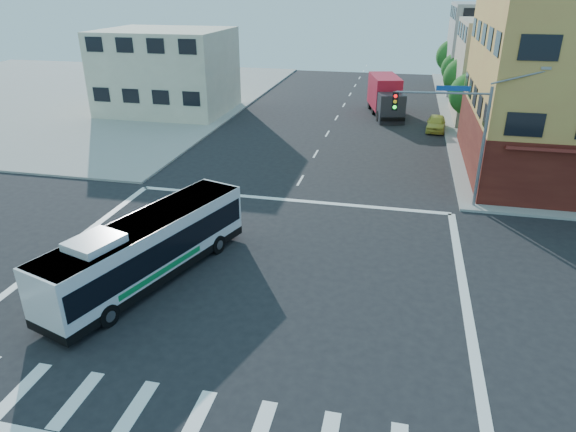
# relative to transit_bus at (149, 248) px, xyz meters

# --- Properties ---
(ground) EXTENTS (120.00, 120.00, 0.00)m
(ground) POSITION_rel_transit_bus_xyz_m (3.98, 0.73, -1.54)
(ground) COLOR black
(ground) RESTS_ON ground
(sidewalk_nw) EXTENTS (50.00, 50.00, 0.15)m
(sidewalk_nw) POSITION_rel_transit_bus_xyz_m (-31.02, 35.73, -1.46)
(sidewalk_nw) COLOR gray
(sidewalk_nw) RESTS_ON ground
(building_east_near) EXTENTS (12.06, 10.06, 9.00)m
(building_east_near) POSITION_rel_transit_bus_xyz_m (20.96, 34.71, 2.97)
(building_east_near) COLOR #BCA98F
(building_east_near) RESTS_ON ground
(building_east_far) EXTENTS (12.06, 10.06, 10.00)m
(building_east_far) POSITION_rel_transit_bus_xyz_m (20.96, 48.71, 3.47)
(building_east_far) COLOR #9C9D97
(building_east_far) RESTS_ON ground
(building_west) EXTENTS (12.06, 10.06, 8.00)m
(building_west) POSITION_rel_transit_bus_xyz_m (-13.04, 30.71, 2.47)
(building_west) COLOR beige
(building_west) RESTS_ON ground
(signal_mast_ne) EXTENTS (7.91, 1.13, 8.07)m
(signal_mast_ne) POSITION_rel_transit_bus_xyz_m (13.05, 11.35, 3.44)
(signal_mast_ne) COLOR gray
(signal_mast_ne) RESTS_ON ground
(street_tree_a) EXTENTS (3.60, 3.60, 5.53)m
(street_tree_a) POSITION_rel_transit_bus_xyz_m (15.88, 28.65, 2.05)
(street_tree_a) COLOR #382514
(street_tree_a) RESTS_ON ground
(street_tree_b) EXTENTS (3.80, 3.80, 5.79)m
(street_tree_b) POSITION_rel_transit_bus_xyz_m (15.88, 36.65, 2.21)
(street_tree_b) COLOR #382514
(street_tree_b) RESTS_ON ground
(street_tree_c) EXTENTS (3.40, 3.40, 5.29)m
(street_tree_c) POSITION_rel_transit_bus_xyz_m (15.88, 44.65, 1.92)
(street_tree_c) COLOR #382514
(street_tree_c) RESTS_ON ground
(street_tree_d) EXTENTS (4.00, 4.00, 6.03)m
(street_tree_d) POSITION_rel_transit_bus_xyz_m (15.88, 52.65, 2.34)
(street_tree_d) COLOR #382514
(street_tree_d) RESTS_ON ground
(transit_bus) EXTENTS (5.41, 10.82, 3.15)m
(transit_bus) POSITION_rel_transit_bus_xyz_m (0.00, 0.00, 0.00)
(transit_bus) COLOR black
(transit_bus) RESTS_ON ground
(box_truck) EXTENTS (4.11, 8.48, 3.67)m
(box_truck) POSITION_rel_transit_bus_xyz_m (8.49, 34.00, 0.24)
(box_truck) COLOR #292A2F
(box_truck) RESTS_ON ground
(parked_car) EXTENTS (1.93, 4.07, 1.35)m
(parked_car) POSITION_rel_transit_bus_xyz_m (13.25, 28.92, -0.87)
(parked_car) COLOR #D9CF45
(parked_car) RESTS_ON ground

